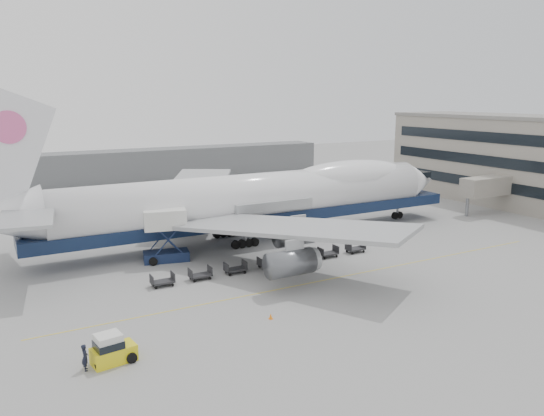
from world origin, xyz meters
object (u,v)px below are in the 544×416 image
catering_truck (165,232)px  airliner (260,198)px  baggage_tug (112,350)px  ground_worker (85,357)px

catering_truck → airliner: bearing=26.2°
catering_truck → baggage_tug: 24.33m
catering_truck → ground_worker: (-12.87, -21.74, -2.48)m
ground_worker → catering_truck: bearing=-28.3°
catering_truck → baggage_tug: catering_truck is taller
airliner → ground_worker: (-27.02, -25.22, -4.65)m
airliner → ground_worker: size_ratio=34.54×
catering_truck → baggage_tug: size_ratio=1.89×
baggage_tug → ground_worker: size_ratio=1.68×
baggage_tug → ground_worker: 1.88m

